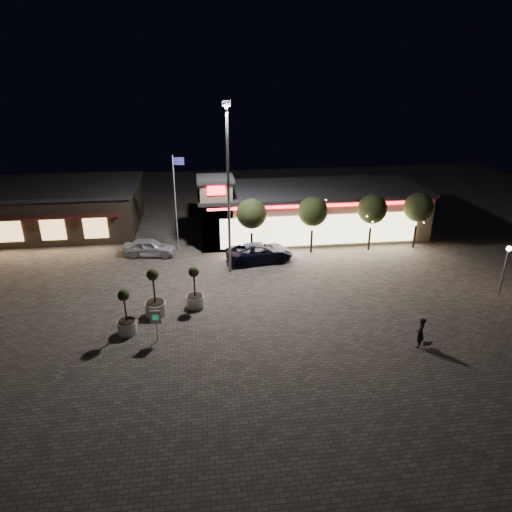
{
  "coord_description": "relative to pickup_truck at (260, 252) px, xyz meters",
  "views": [
    {
      "loc": [
        -0.12,
        -23.51,
        14.31
      ],
      "look_at": [
        3.71,
        6.0,
        2.0
      ],
      "focal_mm": 32.0,
      "sensor_mm": 36.0,
      "label": 1
    }
  ],
  "objects": [
    {
      "name": "floodlight_pole",
      "position": [
        -2.48,
        -1.75,
        6.28
      ],
      "size": [
        0.6,
        0.4,
        12.38
      ],
      "color": "gray",
      "rests_on": "ground"
    },
    {
      "name": "planter_mid",
      "position": [
        -9.07,
        -9.59,
        0.11
      ],
      "size": [
        1.13,
        1.13,
        2.77
      ],
      "color": "silver",
      "rests_on": "ground"
    },
    {
      "name": "planter_right",
      "position": [
        -5.14,
        -6.95,
        0.12
      ],
      "size": [
        1.13,
        1.13,
        2.79
      ],
      "color": "silver",
      "rests_on": "ground"
    },
    {
      "name": "retail_building",
      "position": [
        5.02,
        6.07,
        1.47
      ],
      "size": [
        20.4,
        8.4,
        6.1
      ],
      "color": "gray",
      "rests_on": "ground"
    },
    {
      "name": "string_tree_c",
      "position": [
        9.52,
        1.25,
        2.82
      ],
      "size": [
        2.42,
        2.42,
        4.79
      ],
      "color": "#332319",
      "rests_on": "ground"
    },
    {
      "name": "string_tree_a",
      "position": [
        -0.48,
        1.25,
        2.82
      ],
      "size": [
        2.42,
        2.42,
        4.79
      ],
      "color": "#332319",
      "rests_on": "ground"
    },
    {
      "name": "flagpole",
      "position": [
        -6.39,
        3.25,
        4.0
      ],
      "size": [
        0.95,
        0.1,
        8.0
      ],
      "color": "white",
      "rests_on": "ground"
    },
    {
      "name": "pickup_truck",
      "position": [
        0.0,
        0.0,
        0.0
      ],
      "size": [
        5.61,
        3.14,
        1.48
      ],
      "primitive_type": "imported",
      "rotation": [
        0.0,
        0.0,
        1.7
      ],
      "color": "black",
      "rests_on": "ground"
    },
    {
      "name": "valet_sign",
      "position": [
        -7.31,
        -10.59,
        0.56
      ],
      "size": [
        0.61,
        0.09,
        1.86
      ],
      "color": "gray",
      "rests_on": "ground"
    },
    {
      "name": "planter_left",
      "position": [
        -7.58,
        -7.67,
        0.22
      ],
      "size": [
        1.27,
        1.27,
        3.13
      ],
      "color": "silver",
      "rests_on": "ground"
    },
    {
      "name": "restaurant_building",
      "position": [
        -18.48,
        10.23,
        1.42
      ],
      "size": [
        16.4,
        11.0,
        4.3
      ],
      "color": "#382D23",
      "rests_on": "ground"
    },
    {
      "name": "pedestrian",
      "position": [
        7.09,
        -13.14,
        0.14
      ],
      "size": [
        0.71,
        0.77,
        1.76
      ],
      "primitive_type": "imported",
      "rotation": [
        0.0,
        0.0,
        -2.17
      ],
      "color": "black",
      "rests_on": "ground"
    },
    {
      "name": "ground",
      "position": [
        -4.48,
        -9.75,
        -0.74
      ],
      "size": [
        90.0,
        90.0,
        0.0
      ],
      "primitive_type": "plane",
      "color": "#6F655A",
      "rests_on": "ground"
    },
    {
      "name": "lamp_post_east",
      "position": [
        15.52,
        -7.75,
        1.71
      ],
      "size": [
        0.36,
        0.36,
        3.48
      ],
      "color": "gray",
      "rests_on": "ground"
    },
    {
      "name": "dog",
      "position": [
        7.58,
        -13.28,
        -0.46
      ],
      "size": [
        0.52,
        0.19,
        0.28
      ],
      "color": "#59514C",
      "rests_on": "ground"
    },
    {
      "name": "white_sedan",
      "position": [
        -8.79,
        2.28,
        -0.02
      ],
      "size": [
        4.43,
        2.23,
        1.45
      ],
      "primitive_type": "imported",
      "rotation": [
        0.0,
        0.0,
        1.44
      ],
      "color": "silver",
      "rests_on": "ground"
    },
    {
      "name": "string_tree_d",
      "position": [
        13.52,
        1.25,
        2.82
      ],
      "size": [
        2.42,
        2.42,
        4.79
      ],
      "color": "#332319",
      "rests_on": "ground"
    },
    {
      "name": "string_tree_b",
      "position": [
        4.52,
        1.25,
        2.82
      ],
      "size": [
        2.42,
        2.42,
        4.79
      ],
      "color": "#332319",
      "rests_on": "ground"
    }
  ]
}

